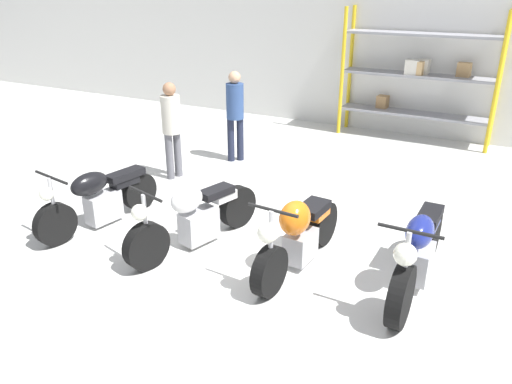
{
  "coord_description": "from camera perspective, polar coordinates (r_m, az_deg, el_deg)",
  "views": [
    {
      "loc": [
        2.69,
        -4.72,
        3.17
      ],
      "look_at": [
        0.0,
        0.4,
        0.7
      ],
      "focal_mm": 35.0,
      "sensor_mm": 36.0,
      "label": 1
    }
  ],
  "objects": [
    {
      "name": "person_near_rack",
      "position": [
        8.51,
        -9.64,
        7.77
      ],
      "size": [
        0.39,
        0.39,
        1.64
      ],
      "rotation": [
        0.0,
        0.0,
        2.9
      ],
      "color": "#595960",
      "rests_on": "ground_plane"
    },
    {
      "name": "shelving_rack",
      "position": [
        11.04,
        18.0,
        12.59
      ],
      "size": [
        3.13,
        0.63,
        2.67
      ],
      "color": "gold",
      "rests_on": "ground_plane"
    },
    {
      "name": "back_wall",
      "position": [
        11.5,
        14.53,
        15.56
      ],
      "size": [
        30.0,
        0.08,
        3.6
      ],
      "color": "silver",
      "rests_on": "ground_plane"
    },
    {
      "name": "ground_plane",
      "position": [
        6.29,
        -1.71,
        -7.15
      ],
      "size": [
        30.0,
        30.0,
        0.0
      ],
      "primitive_type": "plane",
      "color": "silver"
    },
    {
      "name": "motorcycle_white",
      "position": [
        6.36,
        -7.0,
        -2.89
      ],
      "size": [
        0.83,
        2.06,
        0.96
      ],
      "rotation": [
        0.0,
        0.0,
        -1.84
      ],
      "color": "black",
      "rests_on": "ground_plane"
    },
    {
      "name": "motorcycle_orange",
      "position": [
        5.84,
        4.84,
        -4.86
      ],
      "size": [
        0.59,
        1.93,
        1.01
      ],
      "rotation": [
        0.0,
        0.0,
        -1.65
      ],
      "color": "black",
      "rests_on": "ground_plane"
    },
    {
      "name": "motorcycle_blue",
      "position": [
        5.71,
        18.05,
        -6.57
      ],
      "size": [
        0.61,
        2.13,
        1.03
      ],
      "rotation": [
        0.0,
        0.0,
        -1.59
      ],
      "color": "black",
      "rests_on": "ground_plane"
    },
    {
      "name": "person_browsing",
      "position": [
        9.26,
        -2.41,
        9.43
      ],
      "size": [
        0.45,
        0.45,
        1.67
      ],
      "rotation": [
        0.0,
        0.0,
        2.33
      ],
      "color": "#1E2338",
      "rests_on": "ground_plane"
    },
    {
      "name": "motorcycle_black",
      "position": [
        7.18,
        -17.43,
        -0.69
      ],
      "size": [
        0.69,
        1.93,
        0.93
      ],
      "rotation": [
        0.0,
        0.0,
        -1.74
      ],
      "color": "black",
      "rests_on": "ground_plane"
    }
  ]
}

